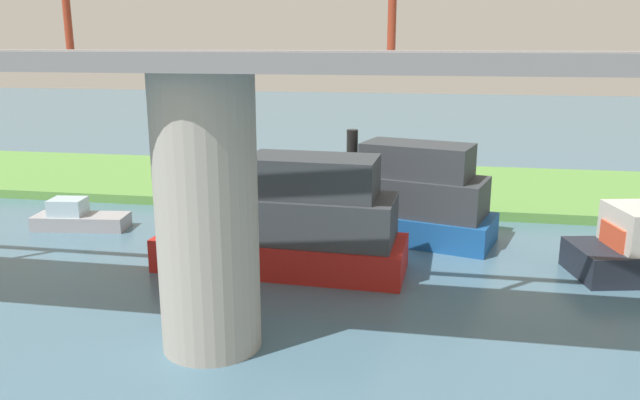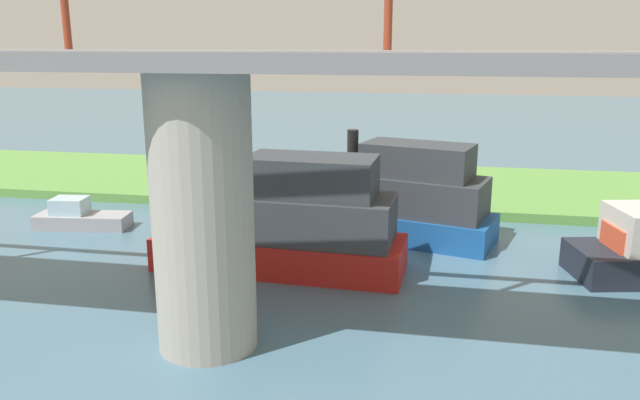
{
  "view_description": "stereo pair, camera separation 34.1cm",
  "coord_description": "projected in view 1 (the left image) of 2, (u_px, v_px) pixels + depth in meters",
  "views": [
    {
      "loc": [
        -5.5,
        31.57,
        8.84
      ],
      "look_at": [
        -0.82,
        5.0,
        2.0
      ],
      "focal_mm": 35.28,
      "sensor_mm": 36.0,
      "label": 1
    },
    {
      "loc": [
        -5.83,
        31.51,
        8.84
      ],
      "look_at": [
        -0.82,
        5.0,
        2.0
      ],
      "focal_mm": 35.28,
      "sensor_mm": 36.0,
      "label": 2
    }
  ],
  "objects": [
    {
      "name": "ground_plane",
      "position": [
        321.0,
        213.0,
        33.23
      ],
      "size": [
        160.0,
        160.0,
        0.0
      ],
      "primitive_type": "plane",
      "color": "#476B7F"
    },
    {
      "name": "grassy_bank",
      "position": [
        338.0,
        184.0,
        38.9
      ],
      "size": [
        80.0,
        12.0,
        0.5
      ],
      "primitive_type": "cube",
      "color": "#5B9342",
      "rests_on": "ground"
    },
    {
      "name": "bridge_pylon",
      "position": [
        207.0,
        215.0,
        17.85
      ],
      "size": [
        2.91,
        2.91,
        8.09
      ],
      "primitive_type": "cylinder",
      "color": "#9E998E",
      "rests_on": "ground"
    },
    {
      "name": "bridge_span",
      "position": [
        200.0,
        51.0,
        16.75
      ],
      "size": [
        69.69,
        4.3,
        3.25
      ],
      "color": "slate",
      "rests_on": "bridge_pylon"
    },
    {
      "name": "person_on_bank",
      "position": [
        223.0,
        182.0,
        34.99
      ],
      "size": [
        0.51,
        0.51,
        1.39
      ],
      "color": "#2D334C",
      "rests_on": "grassy_bank"
    },
    {
      "name": "mooring_post",
      "position": [
        466.0,
        198.0,
        32.66
      ],
      "size": [
        0.2,
        0.2,
        0.85
      ],
      "primitive_type": "cylinder",
      "color": "brown",
      "rests_on": "grassy_bank"
    },
    {
      "name": "motorboat_white",
      "position": [
        396.0,
        199.0,
        28.88
      ],
      "size": [
        10.0,
        5.61,
        4.85
      ],
      "color": "#195199",
      "rests_on": "ground"
    },
    {
      "name": "riverboat_paddlewheel",
      "position": [
        78.0,
        218.0,
        30.39
      ],
      "size": [
        4.6,
        2.09,
        1.48
      ],
      "color": "#99999E",
      "rests_on": "ground"
    },
    {
      "name": "skiff_small",
      "position": [
        289.0,
        224.0,
        24.67
      ],
      "size": [
        9.99,
        3.75,
        5.03
      ],
      "color": "red",
      "rests_on": "ground"
    }
  ]
}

